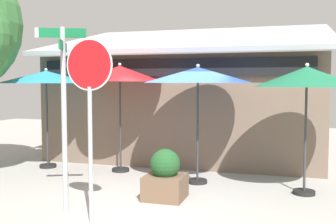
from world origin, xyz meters
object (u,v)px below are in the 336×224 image
object	(u,v)px
patio_umbrella_teal_left	(46,78)
stop_sign	(90,94)
patio_umbrella_crimson_center	(120,74)
sidewalk_planter	(165,177)
patio_umbrella_forest_green_far_right	(307,78)
street_sign_post	(64,102)
patio_umbrella_royal_blue_right	(198,76)

from	to	relation	value
patio_umbrella_teal_left	stop_sign	bearing A→B (deg)	-48.55
patio_umbrella_crimson_center	sidewalk_planter	world-z (taller)	patio_umbrella_crimson_center
patio_umbrella_teal_left	patio_umbrella_forest_green_far_right	world-z (taller)	patio_umbrella_forest_green_far_right
patio_umbrella_crimson_center	patio_umbrella_forest_green_far_right	size ratio (longest dim) A/B	1.04
street_sign_post	stop_sign	distance (m)	0.81
patio_umbrella_crimson_center	patio_umbrella_royal_blue_right	distance (m)	2.23
patio_umbrella_forest_green_far_right	sidewalk_planter	distance (m)	3.43
patio_umbrella_teal_left	street_sign_post	bearing A→B (deg)	-52.51
street_sign_post	patio_umbrella_royal_blue_right	size ratio (longest dim) A/B	1.20
stop_sign	sidewalk_planter	distance (m)	2.44
patio_umbrella_teal_left	patio_umbrella_forest_green_far_right	xyz separation A→B (m)	(6.47, -0.79, -0.03)
stop_sign	patio_umbrella_royal_blue_right	size ratio (longest dim) A/B	1.11
street_sign_post	patio_umbrella_teal_left	bearing A→B (deg)	127.49
patio_umbrella_forest_green_far_right	patio_umbrella_teal_left	bearing A→B (deg)	173.07
patio_umbrella_crimson_center	patio_umbrella_royal_blue_right	size ratio (longest dim) A/B	1.03
street_sign_post	patio_umbrella_royal_blue_right	bearing A→B (deg)	55.99
patio_umbrella_forest_green_far_right	patio_umbrella_royal_blue_right	bearing A→B (deg)	173.00
patio_umbrella_crimson_center	patio_umbrella_royal_blue_right	xyz separation A→B (m)	(2.14, -0.62, -0.06)
patio_umbrella_forest_green_far_right	street_sign_post	bearing A→B (deg)	-149.82
patio_umbrella_royal_blue_right	sidewalk_planter	bearing A→B (deg)	-103.14
street_sign_post	patio_umbrella_royal_blue_right	world-z (taller)	street_sign_post
sidewalk_planter	street_sign_post	bearing A→B (deg)	-139.55
patio_umbrella_teal_left	patio_umbrella_crimson_center	xyz separation A→B (m)	(2.05, 0.12, 0.08)
street_sign_post	patio_umbrella_forest_green_far_right	distance (m)	4.71
patio_umbrella_teal_left	patio_umbrella_crimson_center	size ratio (longest dim) A/B	0.96
stop_sign	patio_umbrella_crimson_center	size ratio (longest dim) A/B	1.07
sidewalk_planter	patio_umbrella_crimson_center	bearing A→B (deg)	131.92
patio_umbrella_royal_blue_right	sidewalk_planter	world-z (taller)	patio_umbrella_royal_blue_right
patio_umbrella_teal_left	patio_umbrella_royal_blue_right	world-z (taller)	patio_umbrella_royal_blue_right
stop_sign	patio_umbrella_forest_green_far_right	world-z (taller)	stop_sign
stop_sign	patio_umbrella_royal_blue_right	bearing A→B (deg)	70.26
sidewalk_planter	stop_sign	bearing A→B (deg)	-115.05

